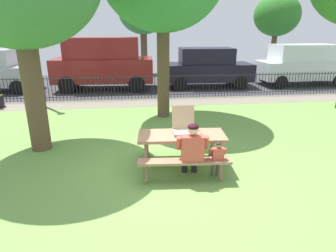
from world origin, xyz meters
TOP-DOWN VIEW (x-y plane):
  - ground at (0.00, 1.32)m, footprint 28.00×10.64m
  - cobblestone_walkway at (0.00, 5.94)m, footprint 28.00×1.40m
  - street_asphalt at (0.00, 10.27)m, footprint 28.00×7.27m
  - picnic_table_foreground at (0.41, 0.04)m, footprint 1.90×1.60m
  - pizza_box_open at (0.49, 0.21)m, footprint 0.49×0.53m
  - adult_at_table at (0.53, -0.47)m, footprint 0.62×0.61m
  - child_at_table at (1.01, -0.53)m, footprint 0.31×0.31m
  - iron_fence_streetside at (0.00, 6.64)m, footprint 19.64×0.03m
  - lamp_post_walkway at (-4.10, 5.92)m, footprint 0.28×0.28m
  - parked_car_center at (-1.94, 8.94)m, footprint 4.78×2.23m
  - parked_car_right at (3.19, 8.94)m, footprint 4.46×2.03m
  - parked_car_far_right at (8.31, 8.94)m, footprint 4.63×2.02m
  - far_tree_midleft at (0.30, 15.56)m, footprint 3.33×3.33m
  - far_tree_center at (9.88, 15.56)m, footprint 3.26×3.26m

SIDE VIEW (x-z plane):
  - ground at x=0.00m, z-range -0.02..0.00m
  - street_asphalt at x=0.00m, z-range -0.01..0.00m
  - cobblestone_walkway at x=0.00m, z-range -0.01..0.00m
  - child_at_table at x=1.01m, z-range 0.09..0.91m
  - iron_fence_streetside at x=0.00m, z-range 0.01..1.02m
  - picnic_table_foreground at x=0.41m, z-range 0.20..0.99m
  - adult_at_table at x=0.53m, z-range 0.06..1.25m
  - pizza_box_open at x=0.49m, z-range 0.63..1.16m
  - parked_car_right at x=3.19m, z-range 0.04..1.98m
  - parked_car_far_right at x=8.31m, z-range 0.06..2.14m
  - parked_car_center at x=-1.94m, z-range 0.08..2.54m
  - lamp_post_walkway at x=-4.10m, z-range 0.45..4.49m
  - far_tree_center at x=9.88m, z-range 1.12..6.35m
  - far_tree_midleft at x=0.30m, z-range 1.18..6.62m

